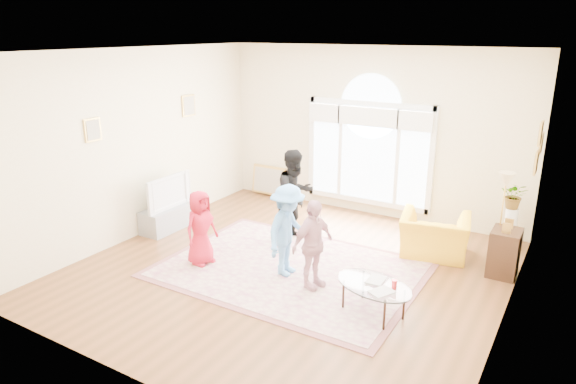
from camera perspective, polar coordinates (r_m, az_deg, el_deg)
The scene contains 17 objects.
ground at distance 7.84m, azimuth 0.12°, elevation -8.66°, with size 6.00×6.00×0.00m, color brown.
room_shell at distance 9.76m, azimuth 8.77°, elevation 6.19°, with size 6.00×6.00×6.00m.
area_rug at distance 7.84m, azimuth 0.21°, elevation -8.57°, with size 3.60×2.60×0.02m, color beige.
rug_border at distance 7.85m, azimuth 0.21°, elevation -8.60°, with size 3.80×2.80×0.01m, color #864E4E.
tv_console at distance 9.55m, azimuth -13.27°, elevation -2.83°, with size 0.45×1.00×0.42m, color gray.
television at distance 9.38m, azimuth -13.46°, elevation 0.07°, with size 0.17×1.04×0.60m.
coffee_table at distance 6.64m, azimuth 9.53°, elevation -10.24°, with size 1.21×0.97×0.54m.
armchair at distance 8.51m, azimuth 15.95°, elevation -4.69°, with size 1.04×0.91×0.68m, color yellow.
side_cabinet at distance 8.20m, azimuth 22.89°, elevation -6.22°, with size 0.40×0.50×0.70m, color black.
floor_lamp at distance 8.07m, azimuth 22.99°, elevation 0.45°, with size 0.30×0.30×1.51m.
plant_pedestal at distance 9.19m, azimuth 23.43°, elevation -3.75°, with size 0.20×0.20×0.70m, color white.
potted_plant at distance 9.01m, azimuth 23.86°, elevation -0.36°, with size 0.40×0.34×0.44m, color #33722D.
leaning_picture at distance 11.23m, azimuth -2.13°, elevation -0.37°, with size 0.80×0.05×0.62m, color tan.
child_red at distance 7.91m, azimuth -9.69°, elevation -3.92°, with size 0.57×0.37×1.16m, color #B8172D.
child_black at distance 8.63m, azimuth 0.79°, elevation -0.37°, with size 0.76×0.59×1.57m, color black.
child_pink at distance 7.08m, azimuth 2.76°, elevation -5.84°, with size 0.75×0.31×1.27m, color #D69CAA.
child_blue at distance 7.42m, azimuth -0.05°, elevation -4.29°, with size 0.88×0.51×1.37m, color #5898DA.
Camera 1 is at (3.59, -6.04, 3.48)m, focal length 32.00 mm.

